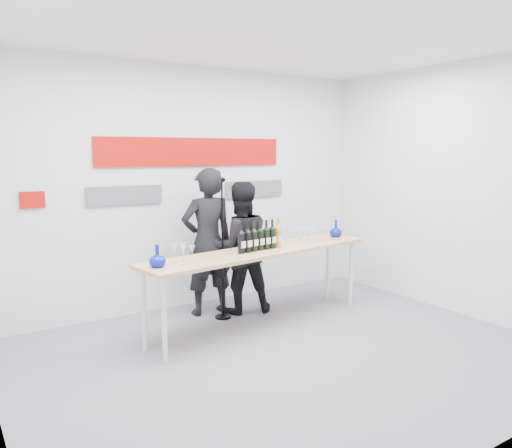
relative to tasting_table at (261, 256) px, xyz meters
name	(u,v)px	position (x,y,z in m)	size (l,w,h in m)	color
ground	(287,354)	(-0.24, -0.83, -0.81)	(5.00, 5.00, 0.00)	slate
back_wall	(194,188)	(-0.24, 1.17, 0.69)	(5.00, 0.04, 3.00)	silver
signage	(190,164)	(-0.30, 1.14, 1.00)	(3.38, 0.02, 0.79)	#AA0B07
tasting_table	(261,256)	(0.00, 0.00, 0.00)	(2.96, 0.96, 0.87)	tan
wine_bottles	(260,236)	(-0.02, -0.01, 0.23)	(0.62, 0.16, 0.33)	black
decanter_left	(157,256)	(-1.28, -0.16, 0.17)	(0.16, 0.16, 0.21)	#0811A0
decanter_right	(336,228)	(1.28, 0.19, 0.17)	(0.16, 0.16, 0.21)	#0811A0
glasses_left	(183,254)	(-1.01, -0.13, 0.16)	(0.18, 0.24, 0.18)	silver
glasses_right	(309,234)	(0.76, 0.09, 0.16)	(0.58, 0.28, 0.18)	silver
presenter_left	(208,242)	(-0.30, 0.70, 0.08)	(0.64, 0.42, 1.77)	black
presenter_right	(240,248)	(0.06, 0.55, 0.00)	(0.78, 0.61, 1.60)	black
mic_stand	(223,276)	(-0.24, 0.45, -0.30)	(0.19, 0.19, 1.66)	black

